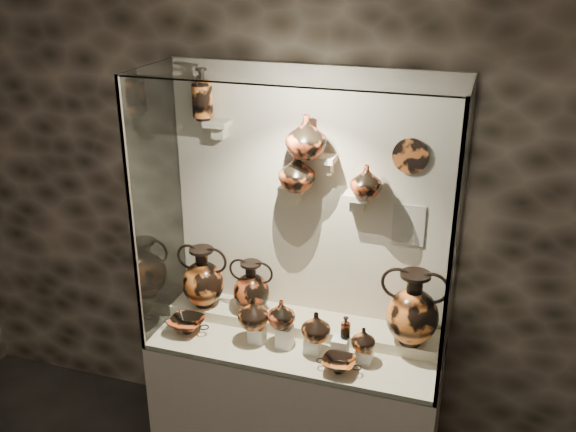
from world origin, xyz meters
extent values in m
cube|color=black|center=(0.00, 2.50, 1.60)|extent=(5.00, 0.02, 3.20)
cube|color=beige|center=(0.00, 2.18, 0.40)|extent=(1.70, 0.60, 0.80)
cube|color=beige|center=(0.00, 2.18, 0.82)|extent=(1.68, 0.58, 0.03)
cube|color=beige|center=(0.00, 2.35, 0.85)|extent=(1.70, 0.25, 0.10)
cube|color=beige|center=(0.00, 2.50, 1.60)|extent=(1.70, 0.03, 1.60)
cube|color=white|center=(0.00, 1.88, 1.60)|extent=(1.70, 0.01, 1.60)
cube|color=white|center=(-0.85, 2.18, 1.60)|extent=(0.01, 0.60, 1.60)
cube|color=white|center=(0.85, 2.18, 1.60)|extent=(0.01, 0.60, 1.60)
cube|color=white|center=(0.00, 2.18, 2.40)|extent=(1.70, 0.60, 0.01)
cube|color=gray|center=(-0.84, 1.89, 1.60)|extent=(0.02, 0.02, 1.60)
cube|color=gray|center=(0.84, 1.89, 1.60)|extent=(0.02, 0.02, 1.60)
cube|color=white|center=(-0.22, 2.13, 0.88)|extent=(0.09, 0.09, 0.10)
cube|color=white|center=(-0.05, 2.13, 0.90)|extent=(0.09, 0.09, 0.13)
cube|color=white|center=(0.12, 2.13, 0.88)|extent=(0.09, 0.09, 0.09)
cube|color=white|center=(0.28, 2.13, 0.89)|extent=(0.09, 0.09, 0.12)
cube|color=white|center=(0.42, 2.13, 0.87)|extent=(0.09, 0.09, 0.08)
cube|color=beige|center=(-0.55, 2.42, 2.05)|extent=(0.14, 0.12, 0.04)
cube|color=beige|center=(-0.10, 2.42, 1.70)|extent=(0.14, 0.12, 0.04)
cube|color=beige|center=(0.10, 2.42, 1.90)|extent=(0.10, 0.12, 0.04)
cube|color=beige|center=(0.28, 2.42, 1.70)|extent=(0.14, 0.12, 0.04)
imported|color=orange|center=(-0.24, 2.12, 1.03)|extent=(0.19, 0.19, 0.19)
imported|color=#BE4921|center=(-0.07, 2.13, 1.04)|extent=(0.20, 0.20, 0.17)
imported|color=orange|center=(0.14, 2.12, 1.01)|extent=(0.17, 0.17, 0.17)
imported|color=orange|center=(0.41, 2.12, 0.98)|extent=(0.17, 0.17, 0.14)
imported|color=#BE4921|center=(-0.05, 2.37, 1.83)|extent=(0.23, 0.23, 0.22)
imported|color=#BE4921|center=(0.00, 2.36, 2.04)|extent=(0.26, 0.26, 0.24)
imported|color=#BE4921|center=(0.33, 2.38, 1.81)|extent=(0.18, 0.18, 0.18)
cylinder|color=#A75021|center=(0.55, 2.47, 1.95)|extent=(0.20, 0.02, 0.20)
cube|color=beige|center=(0.57, 2.47, 1.54)|extent=(0.18, 0.01, 0.24)
camera|label=1|loc=(0.95, -0.87, 2.96)|focal=40.00mm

